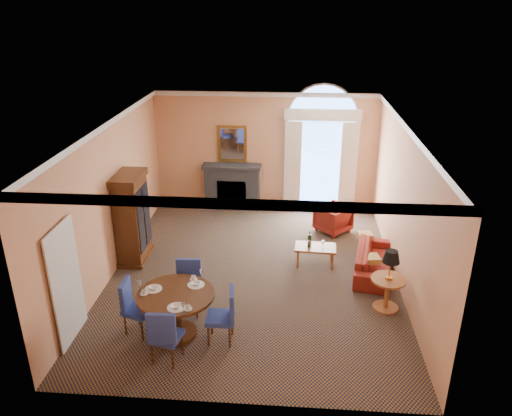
# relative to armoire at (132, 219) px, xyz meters

# --- Properties ---
(ground) EXTENTS (7.50, 7.50, 0.00)m
(ground) POSITION_rel_armoire_xyz_m (2.72, -0.43, -0.97)
(ground) COLOR black
(ground) RESTS_ON ground
(room_envelope) EXTENTS (6.04, 7.52, 3.45)m
(room_envelope) POSITION_rel_armoire_xyz_m (2.69, 0.24, 1.54)
(room_envelope) COLOR tan
(room_envelope) RESTS_ON ground
(armoire) EXTENTS (0.58, 1.03, 2.02)m
(armoire) POSITION_rel_armoire_xyz_m (0.00, 0.00, 0.00)
(armoire) COLOR #391E0D
(armoire) RESTS_ON ground
(dining_table) EXTENTS (1.33, 1.33, 1.04)m
(dining_table) POSITION_rel_armoire_xyz_m (1.56, -2.66, -0.36)
(dining_table) COLOR #391E0D
(dining_table) RESTS_ON ground
(dining_chair_north) EXTENTS (0.53, 0.53, 1.03)m
(dining_chair_north) POSITION_rel_armoire_xyz_m (1.61, -1.90, -0.38)
(dining_chair_north) COLOR navy
(dining_chair_north) RESTS_ON ground
(dining_chair_south) EXTENTS (0.55, 0.55, 1.03)m
(dining_chair_south) POSITION_rel_armoire_xyz_m (1.54, -3.42, -0.38)
(dining_chair_south) COLOR navy
(dining_chair_south) RESTS_ON ground
(dining_chair_east) EXTENTS (0.50, 0.49, 1.03)m
(dining_chair_east) POSITION_rel_armoire_xyz_m (2.43, -2.77, -0.38)
(dining_chair_east) COLOR navy
(dining_chair_east) RESTS_ON ground
(dining_chair_west) EXTENTS (0.59, 0.59, 1.03)m
(dining_chair_west) POSITION_rel_armoire_xyz_m (0.79, -2.64, -0.38)
(dining_chair_west) COLOR navy
(dining_chair_west) RESTS_ON ground
(sofa) EXTENTS (1.06, 1.95, 0.54)m
(sofa) POSITION_rel_armoire_xyz_m (5.27, -0.19, -0.70)
(sofa) COLOR maroon
(sofa) RESTS_ON ground
(armchair) EXTENTS (1.05, 1.05, 0.69)m
(armchair) POSITION_rel_armoire_xyz_m (4.52, 1.79, -0.63)
(armchair) COLOR maroon
(armchair) RESTS_ON ground
(coffee_table) EXTENTS (0.91, 0.54, 0.83)m
(coffee_table) POSITION_rel_armoire_xyz_m (4.01, 0.02, -0.55)
(coffee_table) COLOR #AA6233
(coffee_table) RESTS_ON ground
(side_table) EXTENTS (0.65, 0.65, 1.21)m
(side_table) POSITION_rel_armoire_xyz_m (5.32, -1.56, -0.23)
(side_table) COLOR #AA6233
(side_table) RESTS_ON ground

